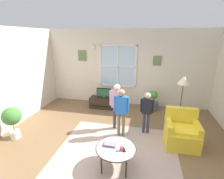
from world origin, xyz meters
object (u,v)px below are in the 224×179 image
(book_stack, at_px, (110,144))
(potted_plant_corner, at_px, (12,118))
(television, at_px, (104,93))
(floor_lamp, at_px, (183,86))
(person_blue_shirt, at_px, (121,108))
(armchair, at_px, (181,132))
(person_pink_shirt, at_px, (117,102))
(person_black_shirt, at_px, (147,108))
(remote_near_books, at_px, (124,149))
(tv_stand, at_px, (104,103))
(coffee_table, at_px, (116,149))
(cup, at_px, (121,149))
(potted_plant_by_window, at_px, (153,101))

(book_stack, relative_size, potted_plant_corner, 0.30)
(television, distance_m, floor_lamp, 2.77)
(person_blue_shirt, bearing_deg, armchair, -2.47)
(person_pink_shirt, height_order, floor_lamp, floor_lamp)
(person_pink_shirt, distance_m, floor_lamp, 1.83)
(person_black_shirt, relative_size, potted_plant_corner, 1.36)
(remote_near_books, xyz_separation_m, floor_lamp, (1.33, 1.83, 0.84))
(tv_stand, relative_size, coffee_table, 1.25)
(person_black_shirt, relative_size, floor_lamp, 0.75)
(armchair, height_order, book_stack, armchair)
(coffee_table, relative_size, floor_lamp, 0.52)
(person_black_shirt, height_order, potted_plant_corner, person_black_shirt)
(tv_stand, relative_size, remote_near_books, 7.32)
(person_blue_shirt, relative_size, potted_plant_corner, 1.51)
(remote_near_books, height_order, floor_lamp, floor_lamp)
(potted_plant_corner, bearing_deg, floor_lamp, 17.37)
(television, xyz_separation_m, person_black_shirt, (1.56, -1.42, 0.15))
(armchair, relative_size, person_blue_shirt, 0.67)
(person_black_shirt, bearing_deg, cup, -107.34)
(television, xyz_separation_m, potted_plant_by_window, (1.78, 0.21, -0.27))
(tv_stand, relative_size, floor_lamp, 0.65)
(book_stack, bearing_deg, person_blue_shirt, 86.54)
(remote_near_books, bearing_deg, television, 111.80)
(remote_near_books, distance_m, potted_plant_by_window, 3.13)
(person_blue_shirt, height_order, potted_plant_corner, person_blue_shirt)
(television, xyz_separation_m, cup, (1.10, -2.88, -0.09))
(person_black_shirt, bearing_deg, potted_plant_by_window, 82.37)
(tv_stand, bearing_deg, potted_plant_by_window, 6.66)
(remote_near_books, height_order, potted_plant_corner, potted_plant_corner)
(armchair, height_order, potted_plant_by_window, armchair)
(armchair, height_order, person_blue_shirt, person_blue_shirt)
(television, relative_size, person_black_shirt, 0.44)
(armchair, height_order, person_black_shirt, person_black_shirt)
(tv_stand, height_order, cup, cup)
(armchair, xyz_separation_m, floor_lamp, (0.05, 0.72, 0.98))
(coffee_table, height_order, remote_near_books, remote_near_books)
(potted_plant_corner, bearing_deg, person_blue_shirt, 14.07)
(armchair, height_order, potted_plant_corner, armchair)
(armchair, bearing_deg, floor_lamp, 85.85)
(person_blue_shirt, bearing_deg, potted_plant_corner, -165.93)
(tv_stand, relative_size, person_pink_shirt, 0.77)
(remote_near_books, relative_size, person_pink_shirt, 0.10)
(person_pink_shirt, bearing_deg, remote_near_books, -74.71)
(tv_stand, distance_m, person_pink_shirt, 1.66)
(floor_lamp, bearing_deg, cup, -126.35)
(coffee_table, height_order, potted_plant_by_window, potted_plant_by_window)
(cup, xyz_separation_m, remote_near_books, (0.04, 0.03, -0.03))
(person_blue_shirt, xyz_separation_m, floor_lamp, (1.56, 0.66, 0.49))
(cup, xyz_separation_m, potted_plant_corner, (-2.91, 0.52, 0.07))
(armchair, bearing_deg, person_blue_shirt, 177.53)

